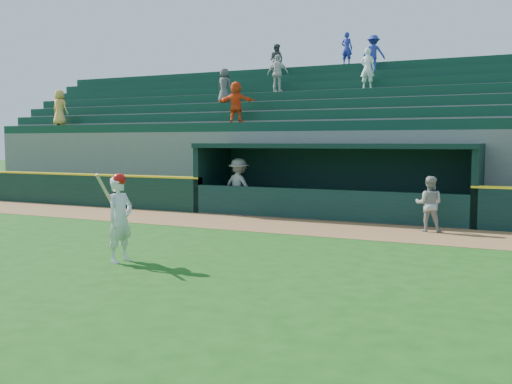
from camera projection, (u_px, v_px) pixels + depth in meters
ground at (225, 257)px, 12.43m from camera, size 120.00×120.00×0.00m
warning_track at (303, 227)px, 16.85m from camera, size 40.00×3.00×0.01m
field_wall_left at (38, 188)px, 23.47m from camera, size 15.50×0.30×1.20m
wall_stripe_left at (38, 173)px, 23.41m from camera, size 15.50×0.32×0.06m
dugout_player_front at (429, 204)px, 15.90m from camera, size 0.79×0.64×1.56m
dugout_player_inside at (239, 186)px, 19.98m from camera, size 1.39×1.02×1.93m
dugout at (335, 176)px, 19.53m from camera, size 9.40×2.80×2.46m
stands at (369, 144)px, 23.56m from camera, size 34.50×6.29×7.62m
batter_at_plate at (120, 218)px, 11.87m from camera, size 0.50×0.83×1.88m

